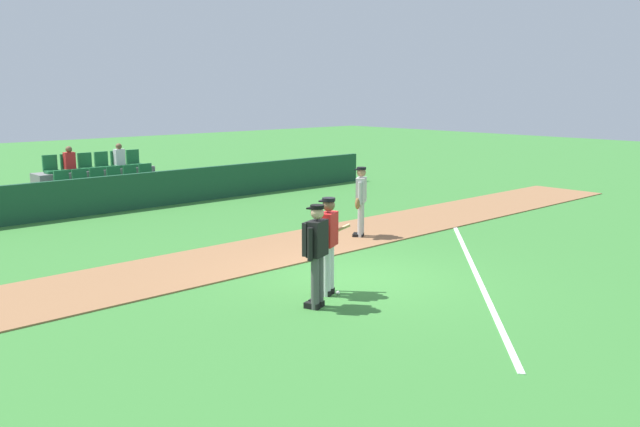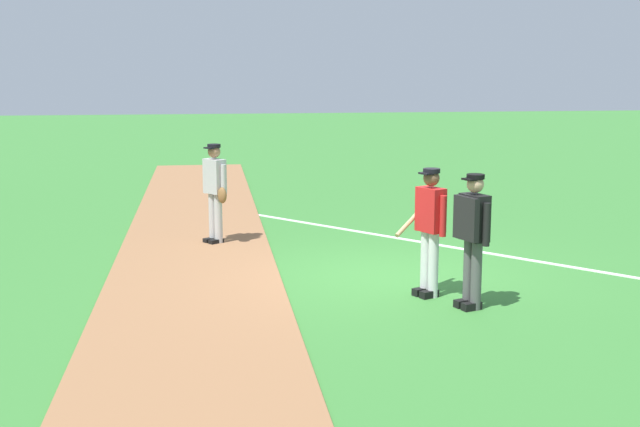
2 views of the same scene
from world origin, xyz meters
name	(u,v)px [view 1 (image 1 of 2)]	position (x,y,z in m)	size (l,w,h in m)	color
ground_plane	(356,279)	(0.00, 0.00, 0.00)	(80.00, 80.00, 0.00)	#387A33
infield_dirt_path	(266,252)	(0.00, 2.87, 0.01)	(28.00, 2.54, 0.03)	#936642
foul_line_chalk	(469,258)	(3.00, -0.50, 0.01)	(12.00, 0.10, 0.01)	white
dugout_fence	(122,193)	(0.00, 9.93, 0.55)	(20.00, 0.16, 1.10)	#19472D
stadium_bleachers	(102,189)	(0.00, 11.39, 0.49)	(3.90, 2.10, 1.90)	slate
batter_red_jersey	(328,242)	(-1.05, -0.33, 0.97)	(0.74, 0.70, 1.76)	silver
umpire_home_plate	(316,250)	(-1.69, -0.72, 1.00)	(0.56, 0.41, 1.76)	#4C4C4C
runner_grey_jersey	(361,199)	(2.69, 2.50, 0.96)	(0.61, 0.46, 1.76)	#B2B2B2
baseball	(338,293)	(-0.93, -0.45, 0.04)	(0.07, 0.07, 0.07)	white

